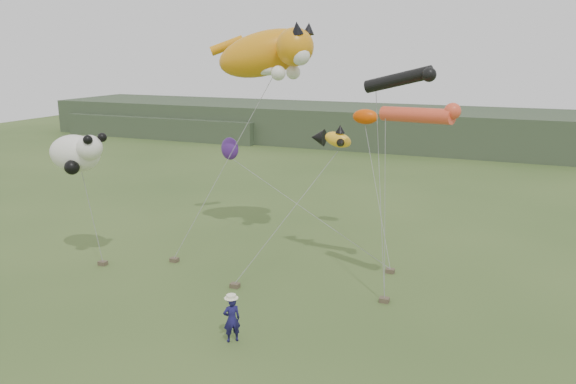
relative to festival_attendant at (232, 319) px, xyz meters
The scene contains 9 objects.
ground 1.02m from the festival_attendant, behind, with size 120.00×120.00×0.00m, color #385123.
headland 44.93m from the festival_attendant, 94.71° to the left, with size 90.00×13.00×4.00m.
festival_attendant is the anchor object (origin of this frame).
sandbag_anchors 5.88m from the festival_attendant, 108.97° to the left, with size 13.80×4.61×0.20m.
cat_kite 13.51m from the festival_attendant, 105.78° to the left, with size 6.28×3.83×3.20m.
fish_kite 9.71m from the festival_attendant, 83.89° to the left, with size 2.08×1.37×1.13m.
tube_kites 10.55m from the festival_attendant, 49.20° to the left, with size 3.98×2.23×2.15m.
panda_kite 11.63m from the festival_attendant, 158.61° to the left, with size 3.03×1.96×1.88m.
misc_kites 12.83m from the festival_attendant, 101.64° to the left, with size 8.41×1.96×2.94m.
Camera 1 is at (9.25, -15.92, 9.92)m, focal length 35.00 mm.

